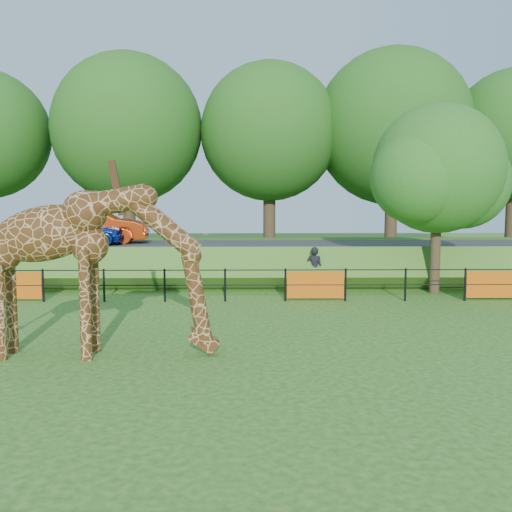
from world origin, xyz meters
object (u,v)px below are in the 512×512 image
object	(u,v)px
car_blue	(77,230)
car_red	(95,226)
tree_east	(440,174)
visitor	(314,269)
giraffe	(96,271)

from	to	relation	value
car_blue	car_red	world-z (taller)	car_red
car_blue	tree_east	size ratio (longest dim) A/B	0.57
car_red	visitor	size ratio (longest dim) A/B	2.82
giraffe	visitor	size ratio (longest dim) A/B	3.18
giraffe	tree_east	world-z (taller)	tree_east
car_blue	car_red	size ratio (longest dim) A/B	0.84
giraffe	car_red	bearing A→B (deg)	105.34
car_blue	car_red	bearing A→B (deg)	-33.01
tree_east	visitor	bearing A→B (deg)	174.44
tree_east	car_red	bearing A→B (deg)	159.58
giraffe	car_red	distance (m)	13.67
car_red	car_blue	bearing A→B (deg)	149.40
giraffe	tree_east	distance (m)	13.20
giraffe	visitor	xyz separation A→B (m)	(5.70, 8.57, -1.05)
visitor	giraffe	bearing A→B (deg)	73.06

